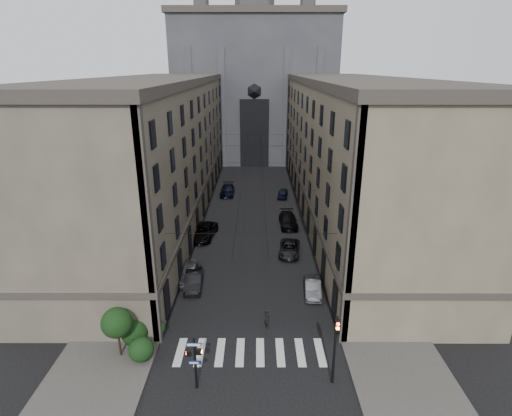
{
  "coord_description": "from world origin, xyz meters",
  "views": [
    {
      "loc": [
        0.48,
        -19.53,
        20.14
      ],
      "look_at": [
        0.43,
        10.8,
        9.4
      ],
      "focal_mm": 28.0,
      "sensor_mm": 36.0,
      "label": 1
    }
  ],
  "objects_px": {
    "traffic_light_right": "(335,343)",
    "car_right_far": "(283,194)",
    "car_left_far": "(227,190)",
    "car_left_midnear": "(193,280)",
    "car_right_midfar": "(288,220)",
    "gothic_tower": "(255,78)",
    "car_left_midfar": "(203,232)",
    "car_left_near": "(190,273)",
    "car_right_midnear": "(289,249)",
    "car_right_near": "(313,287)",
    "pedestrian_signal_left": "(195,359)",
    "pedestrian": "(267,318)"
  },
  "relations": [
    {
      "from": "car_right_far",
      "to": "car_left_midnear",
      "type": "bearing_deg",
      "value": -102.22
    },
    {
      "from": "car_right_midfar",
      "to": "gothic_tower",
      "type": "bearing_deg",
      "value": 94.3
    },
    {
      "from": "gothic_tower",
      "to": "car_left_midfar",
      "type": "bearing_deg",
      "value": -97.24
    },
    {
      "from": "traffic_light_right",
      "to": "pedestrian_signal_left",
      "type": "bearing_deg",
      "value": -177.36
    },
    {
      "from": "traffic_light_right",
      "to": "car_left_midfar",
      "type": "xyz_separation_m",
      "value": [
        -11.8,
        24.24,
        -2.47
      ]
    },
    {
      "from": "car_left_midnear",
      "to": "car_right_midnear",
      "type": "relative_size",
      "value": 0.92
    },
    {
      "from": "car_right_midnear",
      "to": "traffic_light_right",
      "type": "bearing_deg",
      "value": -78.79
    },
    {
      "from": "car_left_midnear",
      "to": "car_left_far",
      "type": "relative_size",
      "value": 0.82
    },
    {
      "from": "traffic_light_right",
      "to": "car_right_far",
      "type": "xyz_separation_m",
      "value": [
        -0.87,
        40.58,
        -2.63
      ]
    },
    {
      "from": "pedestrian_signal_left",
      "to": "car_left_midnear",
      "type": "distance_m",
      "value": 13.07
    },
    {
      "from": "traffic_light_right",
      "to": "pedestrian",
      "type": "bearing_deg",
      "value": 125.05
    },
    {
      "from": "car_left_midfar",
      "to": "car_right_midfar",
      "type": "bearing_deg",
      "value": 27.71
    },
    {
      "from": "car_left_near",
      "to": "car_left_midnear",
      "type": "relative_size",
      "value": 1.03
    },
    {
      "from": "car_left_midnear",
      "to": "car_right_midnear",
      "type": "bearing_deg",
      "value": 32.32
    },
    {
      "from": "pedestrian_signal_left",
      "to": "car_left_midnear",
      "type": "xyz_separation_m",
      "value": [
        -2.09,
        12.81,
        -1.58
      ]
    },
    {
      "from": "car_left_near",
      "to": "car_left_midfar",
      "type": "bearing_deg",
      "value": 87.64
    },
    {
      "from": "traffic_light_right",
      "to": "car_left_midnear",
      "type": "bearing_deg",
      "value": 132.14
    },
    {
      "from": "car_left_near",
      "to": "pedestrian",
      "type": "distance_m",
      "value": 10.77
    },
    {
      "from": "pedestrian_signal_left",
      "to": "pedestrian",
      "type": "distance_m",
      "value": 8.23
    },
    {
      "from": "car_left_midnear",
      "to": "gothic_tower",
      "type": "bearing_deg",
      "value": 80.44
    },
    {
      "from": "gothic_tower",
      "to": "car_right_far",
      "type": "distance_m",
      "value": 37.01
    },
    {
      "from": "car_left_midfar",
      "to": "pedestrian_signal_left",
      "type": "bearing_deg",
      "value": -76.08
    },
    {
      "from": "car_left_far",
      "to": "car_right_midnear",
      "type": "relative_size",
      "value": 1.13
    },
    {
      "from": "car_left_midfar",
      "to": "car_left_far",
      "type": "xyz_separation_m",
      "value": [
        1.81,
        17.77,
        -0.02
      ]
    },
    {
      "from": "gothic_tower",
      "to": "car_right_midfar",
      "type": "bearing_deg",
      "value": -84.01
    },
    {
      "from": "gothic_tower",
      "to": "car_left_midfar",
      "type": "height_order",
      "value": "gothic_tower"
    },
    {
      "from": "gothic_tower",
      "to": "car_left_midfar",
      "type": "distance_m",
      "value": 52.04
    },
    {
      "from": "traffic_light_right",
      "to": "car_left_far",
      "type": "xyz_separation_m",
      "value": [
        -9.99,
        42.0,
        -2.49
      ]
    },
    {
      "from": "pedestrian",
      "to": "car_right_near",
      "type": "bearing_deg",
      "value": -51.1
    },
    {
      "from": "pedestrian_signal_left",
      "to": "car_right_near",
      "type": "xyz_separation_m",
      "value": [
        9.26,
        11.66,
        -1.64
      ]
    },
    {
      "from": "car_left_far",
      "to": "car_right_midnear",
      "type": "bearing_deg",
      "value": -68.9
    },
    {
      "from": "car_right_near",
      "to": "car_right_midnear",
      "type": "bearing_deg",
      "value": 105.43
    },
    {
      "from": "traffic_light_right",
      "to": "car_right_near",
      "type": "distance_m",
      "value": 11.54
    },
    {
      "from": "car_left_midfar",
      "to": "car_right_far",
      "type": "relative_size",
      "value": 1.53
    },
    {
      "from": "car_left_far",
      "to": "car_right_far",
      "type": "distance_m",
      "value": 9.23
    },
    {
      "from": "car_left_near",
      "to": "car_left_midfar",
      "type": "relative_size",
      "value": 0.79
    },
    {
      "from": "car_left_near",
      "to": "pedestrian_signal_left",
      "type": "bearing_deg",
      "value": -81.65
    },
    {
      "from": "traffic_light_right",
      "to": "car_right_midfar",
      "type": "bearing_deg",
      "value": 91.82
    },
    {
      "from": "car_left_near",
      "to": "car_left_far",
      "type": "relative_size",
      "value": 0.84
    },
    {
      "from": "car_right_far",
      "to": "pedestrian",
      "type": "height_order",
      "value": "pedestrian"
    },
    {
      "from": "pedestrian_signal_left",
      "to": "car_left_midfar",
      "type": "bearing_deg",
      "value": 96.22
    },
    {
      "from": "car_left_midfar",
      "to": "pedestrian",
      "type": "xyz_separation_m",
      "value": [
        7.53,
        -18.16,
        0.08
      ]
    },
    {
      "from": "pedestrian_signal_left",
      "to": "car_left_near",
      "type": "bearing_deg",
      "value": 100.71
    },
    {
      "from": "car_right_far",
      "to": "pedestrian",
      "type": "bearing_deg",
      "value": -87.7
    },
    {
      "from": "car_left_midfar",
      "to": "car_right_far",
      "type": "xyz_separation_m",
      "value": [
        10.93,
        16.34,
        -0.16
      ]
    },
    {
      "from": "traffic_light_right",
      "to": "car_right_midfar",
      "type": "height_order",
      "value": "traffic_light_right"
    },
    {
      "from": "pedestrian_signal_left",
      "to": "traffic_light_right",
      "type": "relative_size",
      "value": 0.77
    },
    {
      "from": "traffic_light_right",
      "to": "car_left_midnear",
      "type": "xyz_separation_m",
      "value": [
        -11.21,
        12.39,
        -2.55
      ]
    },
    {
      "from": "gothic_tower",
      "to": "car_right_near",
      "type": "height_order",
      "value": "gothic_tower"
    },
    {
      "from": "car_left_far",
      "to": "car_left_near",
      "type": "bearing_deg",
      "value": -93.61
    }
  ]
}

